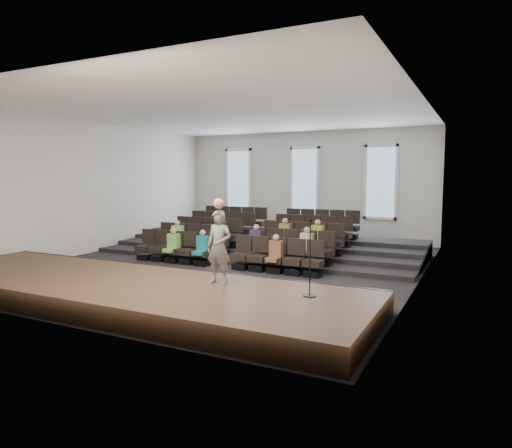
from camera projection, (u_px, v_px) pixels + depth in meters
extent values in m
plane|color=black|center=(231.00, 264.00, 15.31)|extent=(14.00, 14.00, 0.00)
cube|color=white|center=(230.00, 112.00, 14.79)|extent=(12.00, 14.00, 0.02)
cube|color=silver|center=(305.00, 186.00, 21.30)|extent=(12.00, 0.04, 5.00)
cube|color=silver|center=(50.00, 199.00, 8.81)|extent=(12.00, 0.04, 5.00)
cube|color=silver|center=(96.00, 188.00, 17.73)|extent=(0.04, 14.00, 5.00)
cube|color=silver|center=(423.00, 192.00, 12.37)|extent=(0.04, 14.00, 5.00)
cube|color=#3F281B|center=(123.00, 291.00, 10.75)|extent=(11.80, 3.60, 0.50)
cube|color=black|center=(169.00, 276.00, 12.32)|extent=(11.80, 0.06, 0.52)
cube|color=black|center=(261.00, 252.00, 17.37)|extent=(11.80, 4.80, 0.15)
cube|color=black|center=(267.00, 248.00, 17.83)|extent=(11.80, 3.75, 0.30)
cube|color=black|center=(272.00, 244.00, 18.29)|extent=(11.80, 2.70, 0.45)
cube|color=black|center=(278.00, 241.00, 18.75)|extent=(11.80, 1.65, 0.60)
cube|color=black|center=(146.00, 257.00, 16.15)|extent=(0.47, 0.43, 0.20)
cube|color=black|center=(145.00, 248.00, 16.12)|extent=(0.55, 0.50, 0.19)
cube|color=black|center=(149.00, 236.00, 16.27)|extent=(0.55, 0.08, 0.50)
cube|color=black|center=(159.00, 258.00, 15.89)|extent=(0.47, 0.43, 0.20)
cube|color=black|center=(159.00, 249.00, 15.86)|extent=(0.55, 0.50, 0.19)
cube|color=black|center=(163.00, 237.00, 16.00)|extent=(0.55, 0.08, 0.50)
cube|color=black|center=(173.00, 260.00, 15.62)|extent=(0.47, 0.43, 0.20)
cube|color=black|center=(173.00, 251.00, 15.59)|extent=(0.55, 0.50, 0.19)
cube|color=black|center=(176.00, 238.00, 15.73)|extent=(0.55, 0.08, 0.50)
cube|color=black|center=(188.00, 261.00, 15.35)|extent=(0.47, 0.43, 0.20)
cube|color=black|center=(187.00, 252.00, 15.32)|extent=(0.55, 0.50, 0.19)
cube|color=black|center=(191.00, 239.00, 15.47)|extent=(0.55, 0.08, 0.50)
cube|color=black|center=(203.00, 262.00, 15.09)|extent=(0.47, 0.43, 0.20)
cube|color=black|center=(202.00, 253.00, 15.05)|extent=(0.55, 0.50, 0.19)
cube|color=black|center=(206.00, 240.00, 15.20)|extent=(0.55, 0.08, 0.50)
cube|color=black|center=(241.00, 266.00, 14.44)|extent=(0.47, 0.43, 0.20)
cube|color=black|center=(241.00, 257.00, 14.41)|extent=(0.55, 0.50, 0.19)
cube|color=black|center=(244.00, 243.00, 14.55)|extent=(0.55, 0.08, 0.50)
cube|color=black|center=(258.00, 268.00, 14.17)|extent=(0.47, 0.43, 0.20)
cube|color=black|center=(258.00, 258.00, 14.14)|extent=(0.55, 0.50, 0.19)
cube|color=black|center=(261.00, 244.00, 14.29)|extent=(0.55, 0.08, 0.50)
cube|color=black|center=(276.00, 270.00, 13.91)|extent=(0.47, 0.43, 0.20)
cube|color=black|center=(276.00, 260.00, 13.87)|extent=(0.55, 0.50, 0.19)
cube|color=black|center=(278.00, 245.00, 14.02)|extent=(0.55, 0.08, 0.50)
cube|color=black|center=(294.00, 272.00, 13.64)|extent=(0.47, 0.43, 0.20)
cube|color=black|center=(294.00, 261.00, 13.61)|extent=(0.55, 0.50, 0.19)
cube|color=black|center=(297.00, 247.00, 13.75)|extent=(0.55, 0.08, 0.50)
cube|color=black|center=(313.00, 273.00, 13.37)|extent=(0.47, 0.43, 0.20)
cube|color=black|center=(313.00, 263.00, 13.34)|extent=(0.55, 0.50, 0.19)
cube|color=black|center=(316.00, 248.00, 13.49)|extent=(0.55, 0.08, 0.50)
cube|color=black|center=(164.00, 249.00, 17.07)|extent=(0.47, 0.43, 0.20)
cube|color=black|center=(164.00, 240.00, 17.04)|extent=(0.55, 0.50, 0.19)
cube|color=black|center=(167.00, 229.00, 17.19)|extent=(0.55, 0.08, 0.50)
cube|color=black|center=(177.00, 250.00, 16.81)|extent=(0.47, 0.43, 0.20)
cube|color=black|center=(177.00, 241.00, 16.77)|extent=(0.55, 0.50, 0.19)
cube|color=black|center=(180.00, 230.00, 16.92)|extent=(0.55, 0.08, 0.50)
cube|color=black|center=(191.00, 251.00, 16.54)|extent=(0.47, 0.43, 0.20)
cube|color=black|center=(191.00, 242.00, 16.51)|extent=(0.55, 0.50, 0.19)
cube|color=black|center=(194.00, 231.00, 16.65)|extent=(0.55, 0.08, 0.50)
cube|color=black|center=(205.00, 252.00, 16.27)|extent=(0.47, 0.43, 0.20)
cube|color=black|center=(205.00, 243.00, 16.24)|extent=(0.55, 0.50, 0.19)
cube|color=black|center=(208.00, 231.00, 16.38)|extent=(0.55, 0.08, 0.50)
cube|color=black|center=(219.00, 253.00, 16.00)|extent=(0.47, 0.43, 0.20)
cube|color=black|center=(219.00, 245.00, 15.97)|extent=(0.55, 0.50, 0.19)
cube|color=black|center=(222.00, 232.00, 16.12)|extent=(0.55, 0.08, 0.50)
cube|color=black|center=(256.00, 256.00, 15.36)|extent=(0.47, 0.43, 0.20)
cube|color=black|center=(256.00, 247.00, 15.33)|extent=(0.55, 0.50, 0.19)
cube|color=black|center=(259.00, 235.00, 15.47)|extent=(0.55, 0.08, 0.50)
cube|color=black|center=(272.00, 258.00, 15.09)|extent=(0.47, 0.43, 0.20)
cube|color=black|center=(272.00, 249.00, 15.06)|extent=(0.55, 0.50, 0.19)
cube|color=black|center=(275.00, 236.00, 15.21)|extent=(0.55, 0.08, 0.50)
cube|color=black|center=(289.00, 259.00, 14.83)|extent=(0.47, 0.43, 0.20)
cube|color=black|center=(289.00, 250.00, 14.79)|extent=(0.55, 0.50, 0.19)
cube|color=black|center=(291.00, 237.00, 14.94)|extent=(0.55, 0.08, 0.50)
cube|color=black|center=(306.00, 261.00, 14.56)|extent=(0.47, 0.43, 0.20)
cube|color=black|center=(306.00, 251.00, 14.53)|extent=(0.55, 0.50, 0.19)
cube|color=black|center=(309.00, 238.00, 14.67)|extent=(0.55, 0.08, 0.50)
cube|color=black|center=(324.00, 262.00, 14.29)|extent=(0.47, 0.43, 0.20)
cube|color=black|center=(324.00, 253.00, 14.26)|extent=(0.55, 0.50, 0.19)
cube|color=black|center=(327.00, 239.00, 14.40)|extent=(0.55, 0.08, 0.50)
cube|color=black|center=(181.00, 241.00, 17.99)|extent=(0.47, 0.42, 0.20)
cube|color=black|center=(181.00, 233.00, 17.96)|extent=(0.55, 0.50, 0.19)
cube|color=black|center=(184.00, 222.00, 18.10)|extent=(0.55, 0.08, 0.50)
cube|color=black|center=(193.00, 242.00, 17.72)|extent=(0.47, 0.42, 0.20)
cube|color=black|center=(193.00, 234.00, 17.69)|extent=(0.55, 0.50, 0.19)
cube|color=black|center=(196.00, 223.00, 17.84)|extent=(0.55, 0.08, 0.50)
cube|color=black|center=(206.00, 243.00, 17.46)|extent=(0.47, 0.42, 0.20)
cube|color=black|center=(206.00, 235.00, 17.43)|extent=(0.55, 0.50, 0.19)
cube|color=black|center=(209.00, 224.00, 17.57)|extent=(0.55, 0.08, 0.50)
cube|color=black|center=(220.00, 244.00, 17.19)|extent=(0.47, 0.42, 0.20)
cube|color=black|center=(220.00, 236.00, 17.16)|extent=(0.55, 0.50, 0.19)
cube|color=black|center=(223.00, 225.00, 17.30)|extent=(0.55, 0.08, 0.50)
cube|color=black|center=(234.00, 245.00, 16.92)|extent=(0.47, 0.42, 0.20)
cube|color=black|center=(234.00, 237.00, 16.89)|extent=(0.55, 0.50, 0.19)
cube|color=black|center=(236.00, 225.00, 17.04)|extent=(0.55, 0.08, 0.50)
cube|color=black|center=(269.00, 248.00, 16.28)|extent=(0.47, 0.42, 0.20)
cube|color=black|center=(269.00, 239.00, 16.25)|extent=(0.55, 0.50, 0.19)
cube|color=black|center=(272.00, 227.00, 16.39)|extent=(0.55, 0.08, 0.50)
cube|color=black|center=(284.00, 249.00, 16.01)|extent=(0.47, 0.42, 0.20)
cube|color=black|center=(285.00, 240.00, 15.98)|extent=(0.55, 0.50, 0.19)
cube|color=black|center=(287.00, 228.00, 16.12)|extent=(0.55, 0.08, 0.50)
cube|color=black|center=(300.00, 250.00, 15.74)|extent=(0.47, 0.42, 0.20)
cube|color=black|center=(301.00, 241.00, 15.71)|extent=(0.55, 0.50, 0.19)
cube|color=black|center=(303.00, 229.00, 15.86)|extent=(0.55, 0.08, 0.50)
cube|color=black|center=(317.00, 251.00, 15.48)|extent=(0.47, 0.42, 0.20)
cube|color=black|center=(317.00, 242.00, 15.44)|extent=(0.55, 0.50, 0.19)
cube|color=black|center=(319.00, 230.00, 15.59)|extent=(0.55, 0.08, 0.50)
cube|color=black|center=(334.00, 253.00, 15.21)|extent=(0.47, 0.42, 0.20)
cube|color=black|center=(334.00, 244.00, 15.18)|extent=(0.55, 0.50, 0.19)
cube|color=black|center=(336.00, 231.00, 15.32)|extent=(0.55, 0.08, 0.50)
cube|color=black|center=(196.00, 234.00, 18.91)|extent=(0.47, 0.42, 0.20)
cube|color=black|center=(196.00, 227.00, 18.88)|extent=(0.55, 0.50, 0.19)
cube|color=black|center=(198.00, 217.00, 19.02)|extent=(0.55, 0.08, 0.50)
cube|color=black|center=(208.00, 235.00, 18.64)|extent=(0.47, 0.42, 0.20)
cube|color=black|center=(208.00, 228.00, 18.61)|extent=(0.55, 0.50, 0.19)
cube|color=black|center=(210.00, 217.00, 18.76)|extent=(0.55, 0.08, 0.50)
cube|color=black|center=(220.00, 236.00, 18.38)|extent=(0.47, 0.42, 0.20)
cube|color=black|center=(220.00, 228.00, 18.34)|extent=(0.55, 0.50, 0.19)
cube|color=black|center=(223.00, 218.00, 18.49)|extent=(0.55, 0.08, 0.50)
cube|color=black|center=(233.00, 237.00, 18.11)|extent=(0.47, 0.42, 0.20)
cube|color=black|center=(233.00, 229.00, 18.08)|extent=(0.55, 0.50, 0.19)
cube|color=black|center=(236.00, 218.00, 18.22)|extent=(0.55, 0.08, 0.50)
cube|color=black|center=(247.00, 238.00, 17.84)|extent=(0.47, 0.42, 0.20)
cube|color=black|center=(247.00, 230.00, 17.81)|extent=(0.55, 0.50, 0.19)
cube|color=black|center=(249.00, 219.00, 17.95)|extent=(0.55, 0.08, 0.50)
cube|color=black|center=(281.00, 240.00, 17.20)|extent=(0.47, 0.42, 0.20)
cube|color=black|center=(281.00, 232.00, 17.16)|extent=(0.55, 0.50, 0.19)
cube|color=black|center=(283.00, 221.00, 17.31)|extent=(0.55, 0.08, 0.50)
cube|color=black|center=(296.00, 241.00, 16.93)|extent=(0.47, 0.42, 0.20)
cube|color=black|center=(296.00, 233.00, 16.90)|extent=(0.55, 0.50, 0.19)
cube|color=black|center=(298.00, 221.00, 17.04)|extent=(0.55, 0.08, 0.50)
cube|color=black|center=(311.00, 242.00, 16.66)|extent=(0.47, 0.42, 0.20)
cube|color=black|center=(311.00, 234.00, 16.63)|extent=(0.55, 0.50, 0.19)
cube|color=black|center=(313.00, 222.00, 16.78)|extent=(0.55, 0.08, 0.50)
cube|color=black|center=(327.00, 243.00, 16.40)|extent=(0.47, 0.42, 0.20)
cube|color=black|center=(327.00, 235.00, 16.36)|extent=(0.55, 0.50, 0.19)
cube|color=black|center=(329.00, 223.00, 16.51)|extent=(0.55, 0.08, 0.50)
cube|color=black|center=(343.00, 244.00, 16.13)|extent=(0.47, 0.42, 0.20)
cube|color=black|center=(343.00, 236.00, 16.10)|extent=(0.55, 0.50, 0.19)
cube|color=black|center=(345.00, 223.00, 16.24)|extent=(0.55, 0.08, 0.50)
cube|color=black|center=(209.00, 228.00, 19.83)|extent=(0.47, 0.42, 0.20)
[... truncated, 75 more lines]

